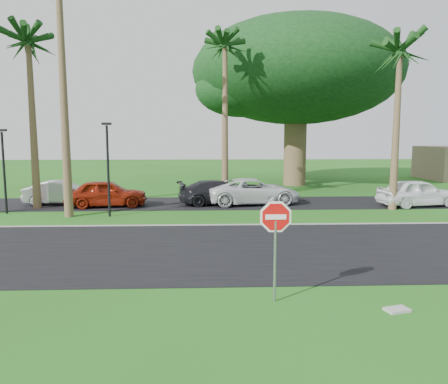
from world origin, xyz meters
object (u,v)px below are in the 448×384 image
Objects in this scene: car_dark at (219,193)px; car_minivan at (253,192)px; stop_sign_near at (275,230)px; car_pickup at (418,193)px; car_silver at (62,193)px; car_red at (107,193)px.

car_minivan is at bearing -100.67° from car_dark.
car_pickup is (10.33, 13.92, -1.00)m from stop_sign_near.
car_silver is at bearing 80.73° from car_minivan.
car_red is at bearing 86.33° from car_minivan.
car_silver is 0.93× the size of car_red.
car_pickup is at bearing -99.27° from car_red.
car_pickup reaches higher than car_minivan.
car_pickup is (17.63, -0.55, 0.01)m from car_red.
car_red is (2.77, -0.89, 0.08)m from car_silver.
car_dark is at bearing 93.46° from stop_sign_near.
car_pickup is at bearing -98.98° from car_silver.
car_red is at bearing 84.94° from car_dark.
car_silver is at bearing 123.27° from stop_sign_near.
car_silver is 9.17m from car_dark.
car_red is 0.83× the size of car_minivan.
car_minivan is at bearing -96.44° from car_silver.
stop_sign_near is 0.63× the size of car_silver.
car_dark is at bearing 82.06° from car_minivan.
car_red reaches higher than car_minivan.
car_minivan is (1.09, 15.07, -1.02)m from stop_sign_near.
stop_sign_near reaches higher than car_red.
stop_sign_near is 15.14m from car_dark.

